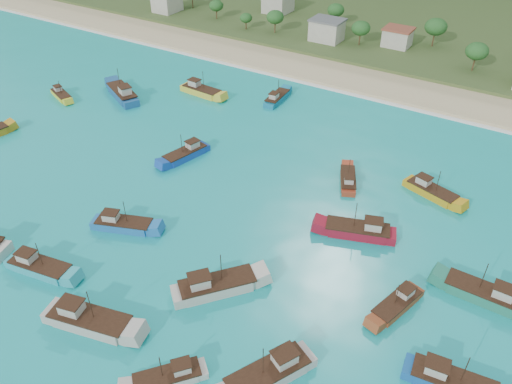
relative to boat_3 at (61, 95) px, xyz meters
The scene contains 23 objects.
ground 76.29m from the boat_3, 23.12° to the right, with size 600.00×600.00×0.00m, color #0C8A8C.
beach 85.61m from the boat_3, 34.95° to the left, with size 400.00×18.00×1.20m, color beige.
land 130.51m from the boat_3, 57.48° to the left, with size 400.00×110.00×2.40m, color #385123.
surf_line 80.54m from the boat_3, 29.40° to the left, with size 400.00×2.50×0.08m, color white.
village 111.90m from the boat_3, 40.00° to the left, with size 212.86×33.10×7.02m.
vegetation 104.67m from the boat_3, 44.58° to the left, with size 279.86×25.48×9.36m.
boat_3 is the anchor object (origin of this frame).
boat_4 76.25m from the boat_3, 24.74° to the right, with size 10.49×11.60×7.16m.
boat_5 43.69m from the boat_3, ahead, with size 5.29×10.62×6.03m.
boat_8 86.45m from the boat_3, 32.58° to the right, with size 7.77×8.53×5.28m.
boat_11 94.63m from the boat_3, 13.01° to the right, with size 5.17×9.48×5.37m.
boat_12 74.29m from the boat_3, 37.95° to the right, with size 12.76×6.38×7.24m.
boat_14 34.31m from the boat_3, 34.66° to the left, with size 11.38×4.01×6.62m.
boat_15 61.66m from the boat_3, 43.49° to the right, with size 10.98×4.95×6.26m.
boat_16 52.96m from the boat_3, 29.58° to the left, with size 3.51×9.71×5.63m.
boat_17 15.24m from the boat_3, 30.68° to the left, with size 13.35×9.20×7.68m.
boat_19 82.45m from the boat_3, ahead, with size 11.89×6.87×6.75m.
boat_21 56.07m from the boat_3, 30.69° to the right, with size 10.65×6.51×6.05m.
boat_24 102.89m from the boat_3, ahead, with size 11.49×3.61×6.75m.
boat_26 89.02m from the boat_3, ahead, with size 10.56×5.89×5.99m.
boat_27 105.82m from the boat_3, 16.26° to the right, with size 11.20×4.45×6.44m.
boat_28 74.58m from the boat_3, ahead, with size 6.02×9.01×5.16m.
boat_31 92.02m from the boat_3, 25.78° to the right, with size 8.35×11.89×6.86m.
Camera 1 is at (29.82, -40.77, 53.41)m, focal length 35.00 mm.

